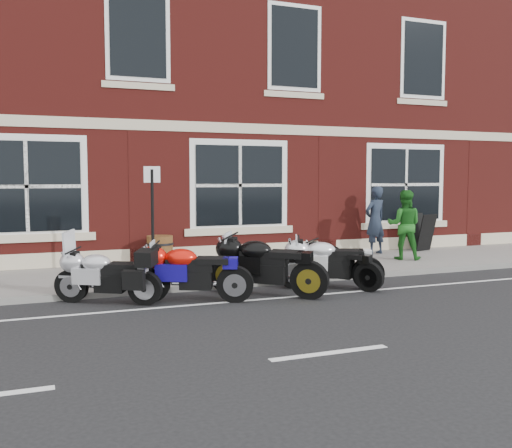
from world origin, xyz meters
The scene contains 14 objects.
ground centered at (0.00, 0.00, 0.00)m, with size 80.00×80.00×0.00m, color black.
sidewalk centered at (0.00, 3.00, 0.06)m, with size 30.00×3.00×0.12m, color slate.
kerb centered at (0.00, 1.42, 0.06)m, with size 30.00×0.16×0.12m, color slate.
pub_building centered at (0.00, 10.50, 6.00)m, with size 24.00×12.00×12.00m, color #5F1814.
moto_touring_silver centered at (-2.25, 0.87, 0.51)m, with size 1.71×1.08×1.26m.
moto_sport_red centered at (-0.84, 0.48, 0.54)m, with size 1.97×0.98×0.95m.
moto_sport_black centered at (0.56, 0.47, 0.59)m, with size 1.79×1.61×1.02m.
moto_sport_silver centered at (1.96, 0.65, 0.53)m, with size 1.94×0.96×0.93m.
moto_naked_black centered at (2.18, 0.69, 0.49)m, with size 1.12×1.64×0.85m.
pedestrian_left centered at (5.15, 3.96, 1.03)m, with size 0.66×0.44×1.82m, color #1C2433.
pedestrian_right centered at (5.25, 2.80, 0.99)m, with size 0.84×0.66×1.74m, color #1B5D1A.
a_board_sign centered at (6.80, 4.09, 0.64)m, with size 0.63×0.42×1.04m, color black, non-canonical shape.
barrel_planter centered at (-0.67, 3.96, 0.47)m, with size 0.63×0.63×0.70m.
parking_sign centered at (-1.16, 2.20, 1.43)m, with size 0.32×0.07×2.27m.
Camera 1 is at (-3.33, -9.07, 2.15)m, focal length 40.00 mm.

